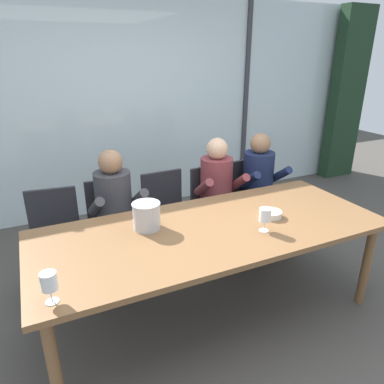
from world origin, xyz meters
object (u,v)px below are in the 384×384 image
at_px(person_navy_polo, 262,183).
at_px(tasting_bowl, 271,214).
at_px(person_charcoal_jacket, 117,209).
at_px(chair_right_of_center, 214,202).
at_px(chair_center, 166,210).
at_px(chair_near_window_right, 250,194).
at_px(chair_near_curtain, 55,233).
at_px(dining_table, 212,235).
at_px(chair_left_of_center, 112,221).
at_px(wine_glass_by_left_taster, 49,283).
at_px(wine_glass_near_bucket, 265,216).
at_px(person_maroon_top, 219,191).
at_px(ice_bucket_primary, 147,215).

height_order(person_navy_polo, tasting_bowl, person_navy_polo).
bearing_deg(person_charcoal_jacket, chair_right_of_center, 1.93).
bearing_deg(chair_center, chair_right_of_center, -4.87).
height_order(chair_near_window_right, tasting_bowl, chair_near_window_right).
distance_m(chair_near_curtain, chair_center, 1.04).
bearing_deg(dining_table, chair_right_of_center, 60.86).
distance_m(chair_left_of_center, chair_center, 0.54).
xyz_separation_m(chair_center, person_navy_polo, (1.01, -0.15, 0.17)).
bearing_deg(chair_right_of_center, person_navy_polo, -22.60).
xyz_separation_m(chair_left_of_center, person_charcoal_jacket, (0.03, -0.14, 0.17)).
bearing_deg(tasting_bowl, chair_near_curtain, 147.91).
relative_size(chair_near_curtain, wine_glass_by_left_taster, 4.99).
xyz_separation_m(dining_table, chair_right_of_center, (0.52, 0.93, -0.19)).
height_order(dining_table, chair_near_window_right, chair_near_window_right).
height_order(dining_table, person_navy_polo, person_navy_polo).
relative_size(person_navy_polo, wine_glass_by_left_taster, 6.83).
distance_m(chair_center, person_navy_polo, 1.04).
xyz_separation_m(chair_right_of_center, tasting_bowl, (-0.02, -0.97, 0.28)).
height_order(person_charcoal_jacket, wine_glass_near_bucket, person_charcoal_jacket).
xyz_separation_m(chair_near_curtain, person_maroon_top, (1.55, -0.12, 0.17)).
height_order(ice_bucket_primary, wine_glass_by_left_taster, ice_bucket_primary).
bearing_deg(person_charcoal_jacket, chair_left_of_center, 96.01).
distance_m(chair_left_of_center, chair_right_of_center, 1.06).
distance_m(dining_table, chair_right_of_center, 1.08).
bearing_deg(ice_bucket_primary, wine_glass_by_left_taster, -140.58).
bearing_deg(chair_right_of_center, chair_near_curtain, 172.13).
relative_size(chair_right_of_center, wine_glass_by_left_taster, 4.99).
bearing_deg(person_maroon_top, ice_bucket_primary, -143.22).
relative_size(person_charcoal_jacket, wine_glass_near_bucket, 6.83).
distance_m(dining_table, tasting_bowl, 0.50).
xyz_separation_m(chair_near_window_right, person_navy_polo, (0.03, -0.16, 0.17)).
bearing_deg(chair_right_of_center, ice_bucket_primary, -150.38).
distance_m(chair_right_of_center, chair_near_window_right, 0.47).
relative_size(person_navy_polo, ice_bucket_primary, 5.77).
bearing_deg(chair_right_of_center, tasting_bowl, -99.72).
bearing_deg(tasting_bowl, chair_center, 116.29).
height_order(chair_right_of_center, ice_bucket_primary, ice_bucket_primary).
distance_m(person_navy_polo, ice_bucket_primary, 1.59).
bearing_deg(person_charcoal_jacket, wine_glass_by_left_taster, -122.77).
height_order(person_navy_polo, wine_glass_near_bucket, person_navy_polo).
height_order(person_charcoal_jacket, wine_glass_by_left_taster, person_charcoal_jacket).
xyz_separation_m(person_maroon_top, wine_glass_near_bucket, (-0.20, -1.01, 0.20)).
xyz_separation_m(chair_near_curtain, chair_center, (1.04, 0.04, 0.00)).
xyz_separation_m(person_charcoal_jacket, tasting_bowl, (1.01, -0.84, 0.11)).
distance_m(person_navy_polo, wine_glass_by_left_taster, 2.47).
distance_m(dining_table, chair_near_window_right, 1.39).
relative_size(chair_center, ice_bucket_primary, 4.22).
relative_size(person_charcoal_jacket, ice_bucket_primary, 5.77).
xyz_separation_m(dining_table, chair_near_curtain, (-1.04, 0.92, -0.19)).
relative_size(dining_table, person_charcoal_jacket, 2.16).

